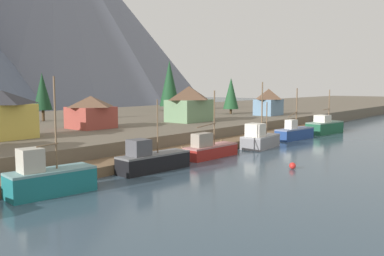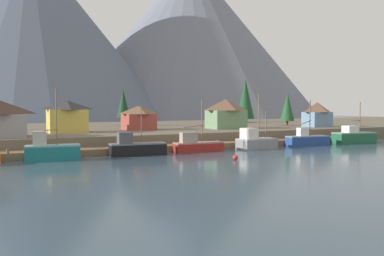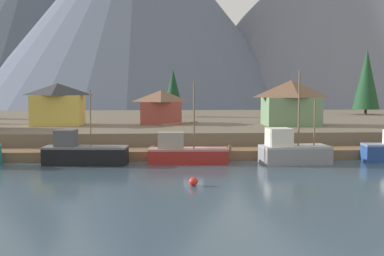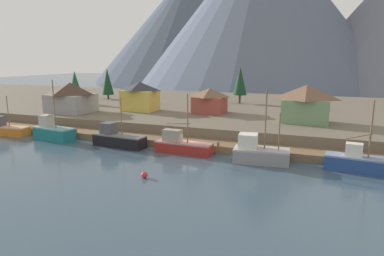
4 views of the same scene
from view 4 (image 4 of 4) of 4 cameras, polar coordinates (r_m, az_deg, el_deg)
name	(u,v)px [view 4 (image 4 of 4)]	position (r m, az deg, el deg)	size (l,w,h in m)	color
ground_plane	(228,128)	(67.05, 5.99, -0.01)	(400.00, 400.00, 1.00)	#384C5B
dock	(195,144)	(50.08, 0.57, -2.70)	(80.00, 4.00, 1.60)	brown
shoreline_bank	(242,111)	(78.23, 8.34, 2.87)	(400.00, 56.00, 2.50)	#665B4C
mountain_west_peak	(195,23)	(209.72, 0.49, 17.09)	(116.86, 116.86, 66.91)	#475160
mountain_central_peak	(264,6)	(174.16, 11.84, 19.35)	(119.64, 119.64, 74.86)	slate
fishing_boat_orange	(5,129)	(66.46, -28.78, -0.11)	(8.30, 3.29, 6.72)	#CC6B1E
fishing_boat_teal	(53,132)	(58.76, -22.13, -0.62)	(7.21, 3.44, 9.58)	#196B70
fishing_boat_black	(118,139)	(51.64, -12.26, -1.77)	(8.36, 3.05, 7.39)	black
fishing_boat_red	(182,145)	(47.17, -1.71, -2.89)	(8.02, 2.56, 8.20)	maroon
fishing_boat_grey	(259,153)	(43.55, 11.08, -4.03)	(7.05, 3.74, 9.28)	gray
fishing_boat_blue	(363,163)	(43.64, 26.55, -5.26)	(8.38, 3.12, 8.34)	navy
house_yellow	(140,96)	(69.74, -8.67, 5.30)	(6.86, 5.22, 5.75)	gold
house_red	(210,100)	(65.85, 2.96, 4.62)	(5.99, 5.66, 4.78)	#9E4238
house_grey	(71,97)	(70.84, -19.55, 4.88)	(8.23, 7.23, 5.77)	gray
house_green	(306,103)	(58.65, 18.47, 3.92)	(7.62, 5.53, 6.18)	#6B8E66
conifer_near_right	(108,82)	(91.48, -13.90, 7.51)	(3.05, 3.05, 7.84)	#4C3823
conifer_mid_right	(240,81)	(80.85, 8.03, 7.77)	(3.22, 3.22, 8.51)	#4C3823
conifer_back_left	(75,84)	(85.25, -18.91, 6.93)	(3.13, 3.13, 7.52)	#4C3823
channel_buoy	(144,175)	(37.89, -7.94, -7.74)	(0.70, 0.70, 0.70)	red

